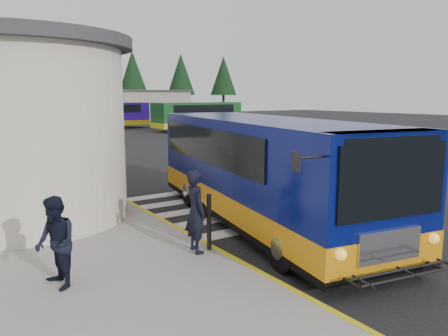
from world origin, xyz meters
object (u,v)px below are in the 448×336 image
pedestrian_b (56,243)px  far_bus_b (198,115)px  far_bus_a (105,114)px  transit_bus (263,174)px  pedestrian_a (196,211)px  bollard (209,222)px

pedestrian_b → far_bus_b: (20.74, 30.96, 0.62)m
pedestrian_b → far_bus_a: far_bus_a is taller
transit_bus → far_bus_a: 37.44m
far_bus_a → pedestrian_a: bearing=161.4°
pedestrian_a → far_bus_a: 39.32m
transit_bus → bollard: bearing=-142.2°
transit_bus → bollard: 2.86m
pedestrian_a → pedestrian_b: (-2.90, -0.22, -0.08)m
pedestrian_a → far_bus_b: far_bus_b is taller
transit_bus → far_bus_b: transit_bus is taller
transit_bus → pedestrian_b: bearing=-155.0°
bollard → far_bus_a: size_ratio=0.13×
bollard → pedestrian_b: bearing=-176.7°
bollard → far_bus_b: (17.55, 30.77, 0.81)m
pedestrian_a → pedestrian_b: 2.91m
transit_bus → bollard: transit_bus is taller
pedestrian_b → bollard: pedestrian_b is taller
far_bus_b → pedestrian_b: bearing=141.5°
transit_bus → pedestrian_b: (-5.69, -1.47, -0.41)m
transit_bus → far_bus_b: bearing=73.5°
bollard → pedestrian_a: bearing=172.4°
bollard → transit_bus: bearing=27.3°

